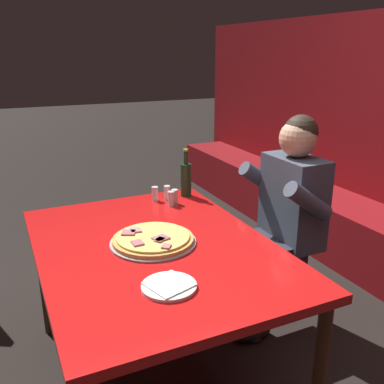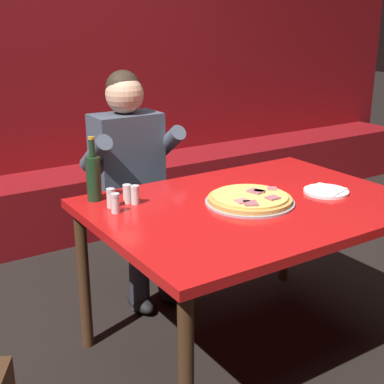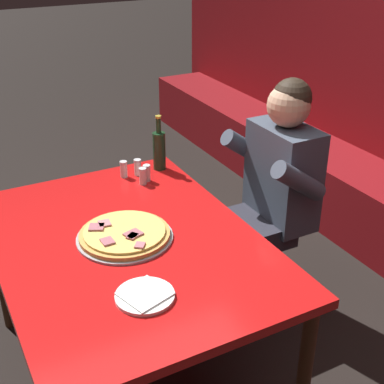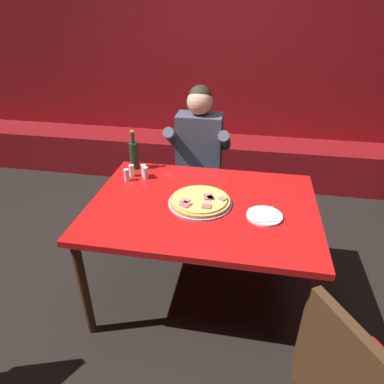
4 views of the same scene
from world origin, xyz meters
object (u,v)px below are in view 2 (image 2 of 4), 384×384
(shaker_black_pepper, at_px, (111,199))
(shaker_oregano, at_px, (127,195))
(shaker_parmesan, at_px, (135,196))
(plate_white_paper, at_px, (326,191))
(pizza, at_px, (251,200))
(main_dining_table, at_px, (252,217))
(diner_seated_blue_shirt, at_px, (134,175))
(beer_bottle, at_px, (94,177))
(shaker_red_pepper_flakes, at_px, (115,204))

(shaker_black_pepper, height_order, shaker_oregano, same)
(shaker_parmesan, distance_m, shaker_oregano, 0.04)
(plate_white_paper, bearing_deg, pizza, 169.10)
(main_dining_table, height_order, diner_seated_blue_shirt, diner_seated_blue_shirt)
(main_dining_table, relative_size, beer_bottle, 4.81)
(shaker_parmesan, distance_m, diner_seated_blue_shirt, 0.63)
(shaker_black_pepper, relative_size, shaker_oregano, 1.00)
(beer_bottle, distance_m, shaker_oregano, 0.17)
(shaker_oregano, bearing_deg, beer_bottle, 131.47)
(plate_white_paper, distance_m, shaker_black_pepper, 1.00)
(main_dining_table, relative_size, shaker_parmesan, 16.34)
(main_dining_table, distance_m, shaker_red_pepper_flakes, 0.62)
(pizza, bearing_deg, shaker_red_pepper_flakes, 158.44)
(beer_bottle, distance_m, shaker_parmesan, 0.21)
(plate_white_paper, height_order, beer_bottle, beer_bottle)
(pizza, distance_m, shaker_oregano, 0.55)
(shaker_black_pepper, bearing_deg, beer_bottle, 98.56)
(main_dining_table, distance_m, shaker_parmesan, 0.53)
(pizza, height_order, shaker_oregano, shaker_oregano)
(plate_white_paper, bearing_deg, shaker_black_pepper, 158.63)
(pizza, bearing_deg, plate_white_paper, -10.90)
(shaker_black_pepper, distance_m, shaker_red_pepper_flakes, 0.07)
(shaker_parmesan, bearing_deg, shaker_oregano, 126.93)
(shaker_parmesan, height_order, shaker_red_pepper_flakes, same)
(main_dining_table, relative_size, diner_seated_blue_shirt, 1.10)
(pizza, distance_m, shaker_black_pepper, 0.61)
(shaker_black_pepper, bearing_deg, pizza, -28.21)
(plate_white_paper, bearing_deg, shaker_red_pepper_flakes, 162.74)
(shaker_black_pepper, relative_size, diner_seated_blue_shirt, 0.07)
(shaker_black_pepper, bearing_deg, shaker_oregano, 9.01)
(shaker_parmesan, bearing_deg, plate_white_paper, -22.83)
(shaker_oregano, relative_size, diner_seated_blue_shirt, 0.07)
(shaker_red_pepper_flakes, bearing_deg, shaker_black_pepper, 80.16)
(shaker_red_pepper_flakes, bearing_deg, shaker_oregano, 41.15)
(diner_seated_blue_shirt, bearing_deg, shaker_red_pepper_flakes, -123.18)
(beer_bottle, bearing_deg, shaker_red_pepper_flakes, -87.91)
(pizza, height_order, shaker_red_pepper_flakes, shaker_red_pepper_flakes)
(main_dining_table, xyz_separation_m, shaker_oregano, (-0.47, 0.30, 0.11))
(shaker_parmesan, height_order, shaker_oregano, same)
(plate_white_paper, height_order, shaker_black_pepper, shaker_black_pepper)
(beer_bottle, distance_m, diner_seated_blue_shirt, 0.60)
(main_dining_table, relative_size, plate_white_paper, 6.69)
(shaker_red_pepper_flakes, relative_size, diner_seated_blue_shirt, 0.07)
(shaker_black_pepper, distance_m, diner_seated_blue_shirt, 0.67)
(shaker_parmesan, height_order, diner_seated_blue_shirt, diner_seated_blue_shirt)
(beer_bottle, xyz_separation_m, shaker_oregano, (0.10, -0.12, -0.07))
(main_dining_table, distance_m, shaker_oregano, 0.57)
(shaker_black_pepper, xyz_separation_m, shaker_parmesan, (0.11, -0.02, 0.00))
(beer_bottle, height_order, shaker_oregano, beer_bottle)
(shaker_oregano, bearing_deg, shaker_parmesan, -53.07)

